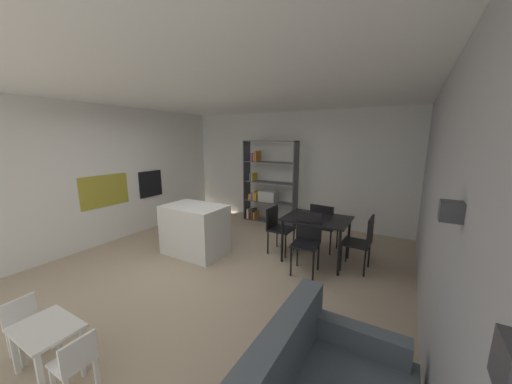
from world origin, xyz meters
The scene contains 18 objects.
ground_plane centered at (0.00, 0.00, 0.00)m, with size 8.91×8.91×0.00m, color tan.
ceiling_slab centered at (0.00, 0.00, 2.75)m, with size 6.23×6.49×0.06m.
back_partition centered at (0.00, 3.21, 1.36)m, with size 6.23×0.06×2.72m, color silver.
right_partition_gray centered at (3.08, 0.00, 1.36)m, with size 0.06×6.49×2.72m, color #9E9EA3.
tall_cabinet_run_left centered at (-2.72, 0.00, 1.36)m, with size 0.67×5.86×2.72m, color white.
cabinet_niche_splashback centered at (-2.38, -0.02, 1.06)m, with size 0.01×0.97×0.63m.
built_in_oven centered at (-2.36, 1.05, 1.05)m, with size 0.06×0.59×0.59m.
kitchen_island centered at (-0.48, 0.45, 0.45)m, with size 1.09×0.73×0.89m, color white.
open_bookshelf centered at (-0.28, 2.82, 0.87)m, with size 1.37×0.33×2.03m.
child_table centered at (0.18, -2.13, 0.37)m, with size 0.58×0.41×0.45m.
child_chair_left centered at (-0.28, -2.13, 0.32)m, with size 0.30×0.30×0.55m.
child_chair_right centered at (0.63, -2.13, 0.31)m, with size 0.27×0.27×0.55m.
dining_table centered at (1.52, 1.27, 0.68)m, with size 1.07×0.81×0.76m.
dining_chair_far centered at (1.51, 1.70, 0.54)m, with size 0.47×0.46×0.90m.
dining_chair_near centered at (1.51, 0.83, 0.56)m, with size 0.44×0.46×0.94m.
dining_chair_window_side centered at (2.27, 1.26, 0.53)m, with size 0.43×0.43×0.90m.
dining_chair_island_side centered at (0.78, 1.27, 0.51)m, with size 0.41×0.44×0.84m.
wall_sconce_back centered at (3.00, -1.37, 1.71)m, with size 0.10×0.10×0.10m.
Camera 1 is at (2.80, -2.98, 2.07)m, focal length 18.71 mm.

